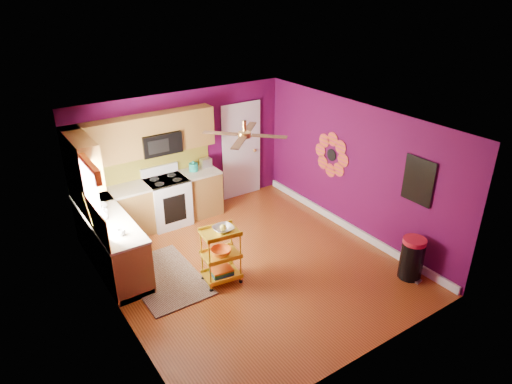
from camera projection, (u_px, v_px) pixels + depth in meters
ground at (252, 265)px, 7.78m from camera, size 5.00×5.00×0.00m
room_envelope at (253, 178)px, 7.09m from camera, size 4.54×5.04×2.52m
lower_cabinets at (135, 222)px, 8.27m from camera, size 2.81×2.31×0.94m
electric_range at (168, 201)px, 8.92m from camera, size 0.76×0.66×1.13m
upper_cabinetry at (125, 144)px, 8.00m from camera, size 2.80×2.30×1.26m
left_window at (87, 181)px, 6.70m from camera, size 0.08×1.35×1.08m
panel_door at (241, 152)px, 9.86m from camera, size 0.95×0.11×2.15m
right_wall_art at (368, 166)px, 8.02m from camera, size 0.04×2.74×1.04m
ceiling_fan at (245, 134)px, 6.94m from camera, size 1.01×1.01×0.26m
shag_rug at (165, 278)px, 7.44m from camera, size 1.04×1.69×0.02m
rolling_cart at (221, 253)px, 7.15m from camera, size 0.62×0.49×1.04m
trash_can at (412, 258)px, 7.34m from camera, size 0.42×0.44×0.71m
teal_kettle at (193, 167)px, 9.08m from camera, size 0.18×0.18×0.21m
toaster at (206, 163)px, 9.27m from camera, size 0.22×0.15×0.18m
soap_bottle_a at (104, 211)px, 7.36m from camera, size 0.09×0.09×0.20m
soap_bottle_b at (103, 214)px, 7.26m from camera, size 0.14×0.14×0.18m
counter_dish at (100, 206)px, 7.65m from camera, size 0.24×0.24×0.06m
counter_cup at (121, 232)px, 6.83m from camera, size 0.13×0.13×0.10m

